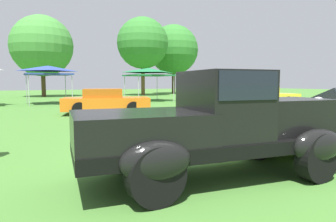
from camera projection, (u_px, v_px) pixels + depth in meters
ground_plane at (206, 169)px, 5.20m from camera, size 120.00×120.00×0.00m
feature_pickup_truck at (218, 124)px, 4.68m from camera, size 4.54×2.27×1.70m
neighbor_convertible at (310, 121)px, 7.26m from camera, size 4.42×2.14×1.40m
show_car_orange at (106, 102)px, 14.25m from camera, size 4.39×2.83×1.22m
show_car_yellow at (262, 97)px, 19.18m from camera, size 4.85×2.89×1.22m
spectator_between_cars at (229, 96)px, 13.59m from camera, size 0.45×0.45×1.69m
canopy_tent_center_field at (48, 70)px, 20.85m from camera, size 3.03×3.03×2.71m
canopy_tent_right_field at (149, 71)px, 24.13m from camera, size 3.38×3.38×2.71m
treeline_mid_left at (42, 46)px, 31.11m from camera, size 6.39×6.39×8.55m
treeline_center at (143, 43)px, 34.33m from camera, size 5.95×5.95×9.07m
treeline_mid_right at (173, 50)px, 39.77m from camera, size 6.62×6.62×9.25m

